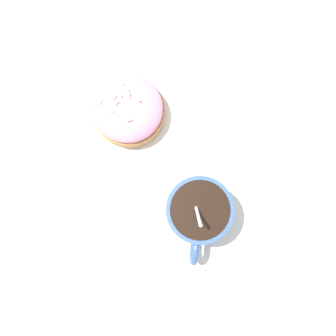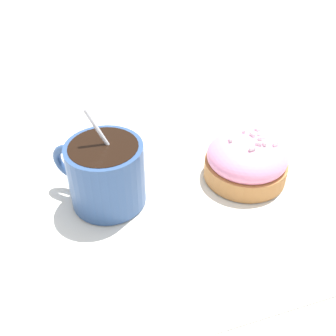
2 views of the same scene
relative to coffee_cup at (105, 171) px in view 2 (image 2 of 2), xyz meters
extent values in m
plane|color=silver|center=(0.08, 0.00, -0.04)|extent=(3.00, 3.00, 0.00)
cube|color=white|center=(0.08, 0.00, -0.04)|extent=(0.37, 0.38, 0.00)
cylinder|color=#335184|center=(0.00, 0.00, 0.00)|extent=(0.08, 0.08, 0.07)
cylinder|color=black|center=(0.00, 0.00, 0.03)|extent=(0.07, 0.07, 0.01)
torus|color=#335184|center=(-0.04, 0.03, 0.00)|extent=(0.04, 0.03, 0.04)
ellipsoid|color=silver|center=(-0.02, 0.01, -0.03)|extent=(0.03, 0.02, 0.01)
cylinder|color=silver|center=(0.01, -0.01, 0.02)|extent=(0.05, 0.03, 0.10)
cylinder|color=#B2753D|center=(0.17, 0.01, -0.03)|extent=(0.10, 0.10, 0.02)
ellipsoid|color=pink|center=(0.17, 0.01, -0.01)|extent=(0.09, 0.09, 0.04)
cube|color=white|center=(0.16, -0.01, 0.01)|extent=(0.01, 0.00, 0.00)
cube|color=white|center=(0.17, 0.02, 0.01)|extent=(0.00, 0.01, 0.00)
cube|color=white|center=(0.19, 0.04, 0.00)|extent=(0.01, 0.01, 0.00)
cube|color=white|center=(0.19, 0.00, 0.01)|extent=(0.01, 0.01, 0.00)
cube|color=white|center=(0.19, 0.03, 0.01)|extent=(0.00, 0.01, 0.00)
cube|color=white|center=(0.17, -0.01, 0.01)|extent=(0.01, 0.01, 0.00)
cube|color=white|center=(0.18, 0.02, 0.01)|extent=(0.00, 0.01, 0.00)
cube|color=white|center=(0.15, 0.01, 0.01)|extent=(0.00, 0.01, 0.00)
cube|color=white|center=(0.17, 0.03, 0.01)|extent=(0.01, 0.01, 0.00)
cube|color=white|center=(0.18, 0.01, 0.01)|extent=(0.01, 0.00, 0.00)
cube|color=white|center=(0.19, 0.04, 0.00)|extent=(0.01, 0.01, 0.00)
cube|color=white|center=(0.18, 0.00, 0.01)|extent=(0.00, 0.01, 0.00)
camera|label=1|loc=(0.02, 0.03, 0.50)|focal=42.00mm
camera|label=2|loc=(0.00, -0.33, 0.26)|focal=42.00mm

